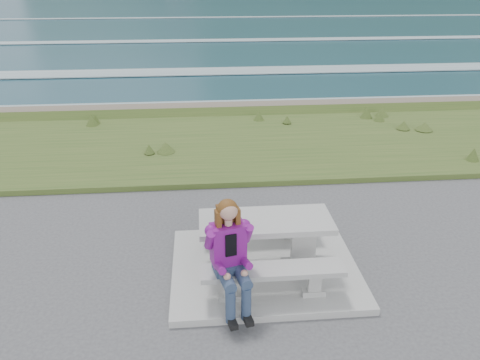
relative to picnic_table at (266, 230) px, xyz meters
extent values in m
cube|color=#A8A9A3|center=(0.00, 0.00, -0.63)|extent=(2.60, 2.10, 0.10)
cube|color=#A8A9A3|center=(-0.54, 0.00, -0.54)|extent=(0.62, 0.12, 0.08)
cube|color=#A8A9A3|center=(-0.54, 0.00, -0.25)|extent=(0.34, 0.09, 0.51)
cube|color=#A8A9A3|center=(-0.54, 0.00, 0.05)|extent=(0.62, 0.12, 0.08)
cube|color=#A8A9A3|center=(0.54, 0.00, -0.54)|extent=(0.62, 0.12, 0.08)
cube|color=#A8A9A3|center=(0.54, 0.00, -0.25)|extent=(0.34, 0.09, 0.51)
cube|color=#A8A9A3|center=(0.54, 0.00, 0.05)|extent=(0.62, 0.12, 0.08)
cube|color=#A8A9A3|center=(0.00, 0.00, 0.13)|extent=(1.80, 0.75, 0.08)
cube|color=#A8A9A3|center=(-0.54, -0.70, -0.54)|extent=(0.30, 0.12, 0.08)
cube|color=#A8A9A3|center=(-0.54, -0.70, -0.39)|extent=(0.17, 0.09, 0.22)
cube|color=#A8A9A3|center=(-0.54, -0.70, -0.24)|extent=(0.30, 0.12, 0.08)
cube|color=#A8A9A3|center=(0.54, -0.70, -0.54)|extent=(0.30, 0.12, 0.08)
cube|color=#A8A9A3|center=(0.54, -0.70, -0.39)|extent=(0.17, 0.09, 0.22)
cube|color=#A8A9A3|center=(0.54, -0.70, -0.24)|extent=(0.30, 0.12, 0.08)
cube|color=#A8A9A3|center=(0.00, -0.70, -0.17)|extent=(1.80, 0.35, 0.07)
cube|color=#A8A9A3|center=(-0.54, 0.70, -0.54)|extent=(0.30, 0.12, 0.08)
cube|color=#A8A9A3|center=(-0.54, 0.70, -0.39)|extent=(0.17, 0.09, 0.22)
cube|color=#A8A9A3|center=(-0.54, 0.70, -0.24)|extent=(0.30, 0.12, 0.08)
cube|color=#A8A9A3|center=(0.54, 0.70, -0.54)|extent=(0.30, 0.12, 0.08)
cube|color=#A8A9A3|center=(0.54, 0.70, -0.39)|extent=(0.17, 0.09, 0.22)
cube|color=#A8A9A3|center=(0.54, 0.70, -0.24)|extent=(0.30, 0.12, 0.08)
cube|color=#A8A9A3|center=(0.00, 0.70, -0.17)|extent=(1.80, 0.35, 0.07)
cube|color=#375620|center=(0.00, 5.00, -0.68)|extent=(160.00, 4.50, 0.22)
cube|color=#6C6251|center=(0.00, 7.90, -0.68)|extent=(160.00, 0.80, 2.20)
cube|color=silver|center=(0.00, 14.00, -2.42)|extent=(220.00, 3.00, 0.06)
cube|color=silver|center=(0.00, 22.00, -2.42)|extent=(220.00, 2.00, 0.06)
cube|color=silver|center=(0.00, 34.00, -2.42)|extent=(220.00, 1.40, 0.06)
cube|color=silver|center=(0.00, 52.00, -2.42)|extent=(220.00, 1.00, 0.06)
cube|color=navy|center=(-0.50, -0.91, -0.30)|extent=(0.51, 0.76, 0.57)
cube|color=#821487|center=(-0.55, -0.68, 0.25)|extent=(0.45, 0.32, 0.52)
sphere|color=#D7A086|center=(-0.55, -0.70, 0.70)|extent=(0.22, 0.22, 0.22)
sphere|color=#583314|center=(-0.56, -0.68, 0.71)|extent=(0.24, 0.24, 0.24)
camera|label=1|loc=(-0.83, -5.44, 3.30)|focal=35.00mm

